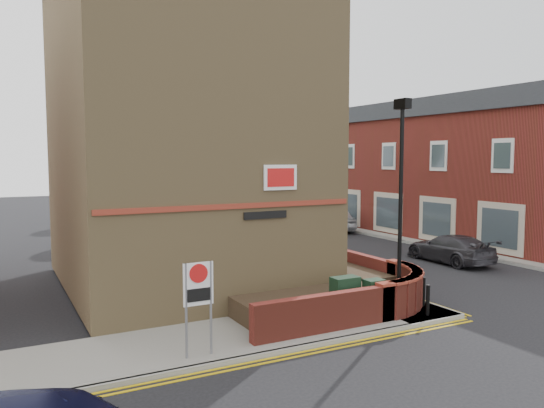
{
  "coord_description": "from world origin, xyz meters",
  "views": [
    {
      "loc": [
        -9.09,
        -10.83,
        4.7
      ],
      "look_at": [
        -1.23,
        4.0,
        3.23
      ],
      "focal_mm": 35.0,
      "sensor_mm": 36.0,
      "label": 1
    }
  ],
  "objects": [
    {
      "name": "tree_far",
      "position": [
        2.0,
        30.05,
        4.91
      ],
      "size": [
        3.81,
        3.81,
        7.0
      ],
      "color": "#382B1E",
      "rests_on": "pavement_main"
    },
    {
      "name": "zone_sign",
      "position": [
        -5.0,
        0.5,
        1.64
      ],
      "size": [
        0.72,
        0.07,
        2.2
      ],
      "color": "slate",
      "rests_on": "pavement_corner"
    },
    {
      "name": "tree_near",
      "position": [
        2.0,
        14.05,
        4.7
      ],
      "size": [
        3.64,
        3.65,
        6.7
      ],
      "color": "#382B1E",
      "rests_on": "pavement_main"
    },
    {
      "name": "lamppost",
      "position": [
        1.6,
        1.2,
        3.34
      ],
      "size": [
        0.25,
        0.5,
        6.3
      ],
      "color": "black",
      "rests_on": "pavement_corner"
    },
    {
      "name": "grey_car_far",
      "position": [
        9.0,
        6.22,
        0.64
      ],
      "size": [
        1.96,
        4.45,
        1.27
      ],
      "primitive_type": "imported",
      "rotation": [
        0.0,
        0.0,
        3.1
      ],
      "color": "#313035",
      "rests_on": "ground"
    },
    {
      "name": "pavement_far",
      "position": [
        13.0,
        13.0,
        0.06
      ],
      "size": [
        4.0,
        40.0,
        0.12
      ],
      "primitive_type": "cube",
      "color": "gray",
      "rests_on": "ground"
    },
    {
      "name": "kerb_main_far",
      "position": [
        11.0,
        13.0,
        0.06
      ],
      "size": [
        0.15,
        40.0,
        0.12
      ],
      "primitive_type": "cube",
      "color": "gray",
      "rests_on": "ground"
    },
    {
      "name": "silver_car_near",
      "position": [
        3.6,
        11.53,
        0.65
      ],
      "size": [
        2.32,
        4.19,
        1.31
      ],
      "primitive_type": "imported",
      "rotation": [
        0.0,
        0.0,
        -0.25
      ],
      "color": "#93979A",
      "rests_on": "ground"
    },
    {
      "name": "garden_wall",
      "position": [
        0.0,
        2.5,
        0.0
      ],
      "size": [
        6.8,
        6.0,
        1.2
      ],
      "primitive_type": null,
      "color": "maroon",
      "rests_on": "ground"
    },
    {
      "name": "corner_building",
      "position": [
        -2.84,
        8.0,
        6.23
      ],
      "size": [
        8.95,
        10.4,
        13.6
      ],
      "color": "#947A4F",
      "rests_on": "ground"
    },
    {
      "name": "yellow_lines_side",
      "position": [
        -3.5,
        -0.25,
        0.01
      ],
      "size": [
        13.0,
        0.28,
        0.01
      ],
      "primitive_type": "cube",
      "color": "gold",
      "rests_on": "ground"
    },
    {
      "name": "far_terrace_cream",
      "position": [
        14.5,
        38.0,
        4.05
      ],
      "size": [
        5.4,
        12.4,
        8.0
      ],
      "color": "beige",
      "rests_on": "ground"
    },
    {
      "name": "bollard_near",
      "position": [
        2.0,
        0.4,
        0.57
      ],
      "size": [
        0.11,
        0.11,
        0.9
      ],
      "primitive_type": "cylinder",
      "color": "black",
      "rests_on": "pavement_corner"
    },
    {
      "name": "pavement_main",
      "position": [
        2.0,
        16.0,
        0.06
      ],
      "size": [
        2.0,
        32.0,
        0.12
      ],
      "primitive_type": "cube",
      "color": "gray",
      "rests_on": "ground"
    },
    {
      "name": "utility_cabinet_large",
      "position": [
        -0.3,
        1.3,
        0.72
      ],
      "size": [
        0.8,
        0.45,
        1.2
      ],
      "primitive_type": "cube",
      "color": "black",
      "rests_on": "pavement_corner"
    },
    {
      "name": "kerb_side",
      "position": [
        -3.5,
        0.0,
        0.06
      ],
      "size": [
        13.0,
        0.15,
        0.12
      ],
      "primitive_type": "cube",
      "color": "gray",
      "rests_on": "ground"
    },
    {
      "name": "tree_mid",
      "position": [
        2.0,
        22.05,
        5.2
      ],
      "size": [
        4.03,
        4.03,
        7.42
      ],
      "color": "#382B1E",
      "rests_on": "pavement_main"
    },
    {
      "name": "ground",
      "position": [
        0.0,
        0.0,
        0.0
      ],
      "size": [
        120.0,
        120.0,
        0.0
      ],
      "primitive_type": "plane",
      "color": "black",
      "rests_on": "ground"
    },
    {
      "name": "pavement_corner",
      "position": [
        -3.5,
        1.5,
        0.06
      ],
      "size": [
        13.0,
        3.0,
        0.12
      ],
      "primitive_type": "cube",
      "color": "gray",
      "rests_on": "ground"
    },
    {
      "name": "red_car_main",
      "position": [
        5.0,
        22.51,
        0.68
      ],
      "size": [
        2.28,
        4.93,
        1.37
      ],
      "primitive_type": "imported",
      "rotation": [
        0.0,
        0.0,
        0.0
      ],
      "color": "maroon",
      "rests_on": "ground"
    },
    {
      "name": "far_terrace",
      "position": [
        14.5,
        17.0,
        4.04
      ],
      "size": [
        5.4,
        30.4,
        8.0
      ],
      "color": "maroon",
      "rests_on": "ground"
    },
    {
      "name": "kerb_main_near",
      "position": [
        3.0,
        16.0,
        0.06
      ],
      "size": [
        0.15,
        32.0,
        0.12
      ],
      "primitive_type": "cube",
      "color": "gray",
      "rests_on": "ground"
    },
    {
      "name": "bollard_far",
      "position": [
        2.6,
        1.2,
        0.57
      ],
      "size": [
        0.11,
        0.11,
        0.9
      ],
      "primitive_type": "cylinder",
      "color": "black",
      "rests_on": "pavement_corner"
    },
    {
      "name": "silver_car_far",
      "position": [
        10.43,
        17.4,
        0.77
      ],
      "size": [
        3.0,
        4.82,
        1.53
      ],
      "primitive_type": "imported",
      "rotation": [
        0.0,
        0.0,
        2.86
      ],
      "color": "#AFB2B7",
      "rests_on": "ground"
    },
    {
      "name": "yellow_lines_main",
      "position": [
        3.25,
        16.0,
        0.01
      ],
      "size": [
        0.28,
        32.0,
        0.01
      ],
      "primitive_type": "cube",
      "color": "gold",
      "rests_on": "ground"
    },
    {
      "name": "traffic_light_assembly",
      "position": [
        2.4,
        25.0,
        2.78
      ],
      "size": [
        0.2,
        0.16,
        4.2
      ],
      "color": "black",
      "rests_on": "pavement_main"
    },
    {
      "name": "utility_cabinet_small",
      "position": [
        0.5,
        1.0,
        0.67
      ],
      "size": [
        0.55,
        0.4,
        1.1
      ],
      "primitive_type": "cube",
      "color": "black",
      "rests_on": "pavement_corner"
    }
  ]
}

